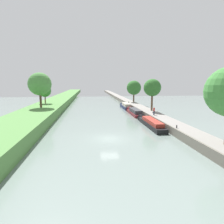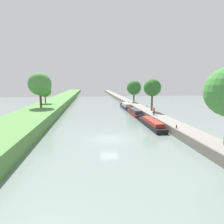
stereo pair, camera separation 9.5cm
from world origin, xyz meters
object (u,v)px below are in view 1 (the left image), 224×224
(narrowboat_black, at_px, (150,123))
(mooring_bollard_near, at_px, (177,126))
(narrowboat_navy, at_px, (125,106))
(mooring_bollard_far, at_px, (129,102))
(narrowboat_maroon, at_px, (134,112))
(person_walking, at_px, (154,111))

(narrowboat_black, relative_size, mooring_bollard_near, 26.63)
(narrowboat_navy, xyz_separation_m, mooring_bollard_far, (1.88, 4.23, 0.73))
(narrowboat_maroon, distance_m, mooring_bollard_far, 15.47)
(narrowboat_maroon, xyz_separation_m, person_walking, (2.16, -8.26, 1.45))
(narrowboat_maroon, distance_m, mooring_bollard_near, 19.58)
(narrowboat_black, xyz_separation_m, narrowboat_navy, (-0.05, 23.95, 0.08))
(narrowboat_black, distance_m, narrowboat_navy, 23.95)
(person_walking, xyz_separation_m, mooring_bollard_near, (-0.37, -11.22, -0.65))
(narrowboat_black, distance_m, mooring_bollard_far, 28.25)
(mooring_bollard_near, bearing_deg, narrowboat_black, 105.44)
(narrowboat_black, height_order, narrowboat_navy, narrowboat_navy)
(narrowboat_navy, distance_m, person_walking, 19.56)
(narrowboat_black, xyz_separation_m, person_walking, (2.21, 4.57, 1.46))
(narrowboat_navy, height_order, mooring_bollard_near, narrowboat_navy)
(mooring_bollard_near, height_order, mooring_bollard_far, same)
(narrowboat_navy, bearing_deg, narrowboat_maroon, -89.50)
(narrowboat_black, distance_m, person_walking, 5.28)
(narrowboat_black, bearing_deg, mooring_bollard_far, 86.27)
(narrowboat_maroon, bearing_deg, mooring_bollard_far, 83.36)
(narrowboat_black, relative_size, narrowboat_navy, 1.18)
(person_walking, bearing_deg, mooring_bollard_near, -91.90)
(mooring_bollard_far, bearing_deg, person_walking, -89.09)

